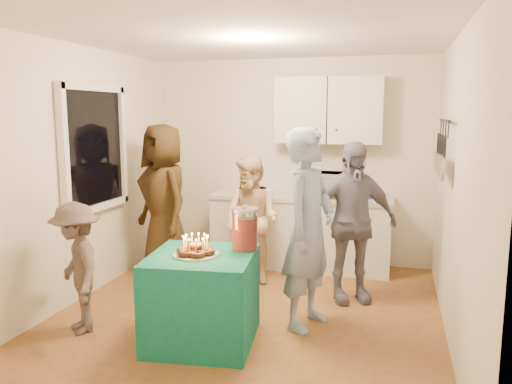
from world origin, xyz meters
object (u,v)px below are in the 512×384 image
(counter, at_px, (300,233))
(man_birthday, at_px, (309,229))
(microwave, at_px, (333,185))
(punch_jar, at_px, (245,230))
(woman_back_right, at_px, (350,222))
(woman_back_center, at_px, (252,220))
(party_table, at_px, (202,298))
(woman_back_left, at_px, (164,201))
(child_near_left, at_px, (77,268))

(counter, xyz_separation_m, man_birthday, (0.39, -1.73, 0.47))
(counter, xyz_separation_m, microwave, (0.39, 0.00, 0.63))
(punch_jar, distance_m, woman_back_right, 1.32)
(counter, xyz_separation_m, woman_back_center, (-0.43, -0.72, 0.29))
(party_table, distance_m, woman_back_center, 1.61)
(microwave, distance_m, woman_back_center, 1.14)
(counter, relative_size, woman_back_left, 1.22)
(party_table, bearing_deg, microwave, 70.80)
(punch_jar, relative_size, woman_back_right, 0.21)
(woman_back_center, xyz_separation_m, woman_back_right, (1.12, -0.28, 0.10))
(microwave, xyz_separation_m, woman_back_right, (0.31, -1.00, -0.23))
(microwave, bearing_deg, woman_back_center, -136.96)
(child_near_left, bearing_deg, punch_jar, 57.56)
(man_birthday, relative_size, woman_back_left, 1.00)
(woman_back_left, bearing_deg, punch_jar, -5.52)
(party_table, relative_size, punch_jar, 2.50)
(man_birthday, height_order, woman_back_right, man_birthday)
(party_table, bearing_deg, woman_back_center, 90.70)
(microwave, relative_size, punch_jar, 1.57)
(child_near_left, bearing_deg, woman_back_left, 131.89)
(punch_jar, bearing_deg, counter, 86.99)
(counter, relative_size, man_birthday, 1.22)
(woman_back_left, bearing_deg, child_near_left, -54.24)
(microwave, xyz_separation_m, party_table, (-0.80, -2.29, -0.68))
(party_table, height_order, woman_back_left, woman_back_left)
(woman_back_right, bearing_deg, counter, 101.19)
(microwave, bearing_deg, woman_back_left, -156.35)
(counter, bearing_deg, woman_back_center, -120.61)
(punch_jar, bearing_deg, party_table, -140.21)
(counter, relative_size, child_near_left, 1.89)
(woman_back_left, bearing_deg, woman_back_right, 31.15)
(punch_jar, xyz_separation_m, child_near_left, (-1.43, -0.36, -0.35))
(party_table, xyz_separation_m, woman_back_right, (1.10, 1.29, 0.44))
(man_birthday, distance_m, woman_back_left, 2.11)
(microwave, distance_m, woman_back_left, 2.03)
(party_table, height_order, woman_back_center, woman_back_center)
(woman_back_left, distance_m, child_near_left, 1.67)
(child_near_left, bearing_deg, woman_back_center, 100.06)
(counter, relative_size, woman_back_right, 1.34)
(party_table, height_order, child_near_left, child_near_left)
(counter, height_order, man_birthday, man_birthday)
(woman_back_right, height_order, child_near_left, woman_back_right)
(party_table, relative_size, woman_back_left, 0.47)
(microwave, bearing_deg, man_birthday, -88.35)
(woman_back_right, bearing_deg, woman_back_left, 149.98)
(counter, xyz_separation_m, woman_back_left, (-1.49, -0.76, 0.47))
(woman_back_right, bearing_deg, man_birthday, -136.69)
(counter, distance_m, man_birthday, 1.83)
(woman_back_center, bearing_deg, punch_jar, -55.30)
(punch_jar, height_order, woman_back_right, woman_back_right)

